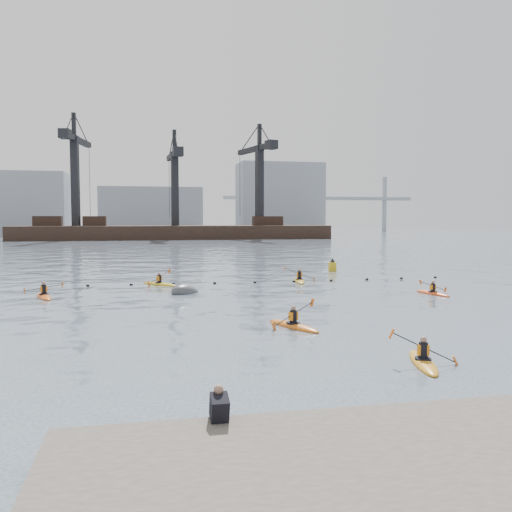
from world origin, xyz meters
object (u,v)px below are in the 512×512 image
Objects in this scene: kayaker_0 at (293,325)px; kayaker_5 at (159,284)px; nav_buoy at (332,266)px; mooring_buoy at (185,293)px; kayaker_1 at (423,361)px; kayaker_3 at (299,280)px; kayaker_4 at (433,293)px; kayaker_2 at (44,296)px.

kayaker_5 is (-5.40, 16.69, -0.01)m from kayaker_0.
kayaker_0 is 2.50× the size of nav_buoy.
kayaker_0 is 12.60m from mooring_buoy.
mooring_buoy is at bearing 125.54° from kayaker_1.
nav_buoy is (15.81, 7.31, 0.31)m from kayaker_5.
kayaker_0 is 26.16m from nav_buoy.
kayaker_1 is 1.53× the size of mooring_buoy.
kayaker_0 is at bearing -96.85° from kayaker_3.
kayaker_0 is 17.54m from kayaker_5.
kayaker_0 is at bearing 127.52° from kayaker_1.
kayaker_3 is 1.15× the size of kayaker_4.
kayaker_1 reaches higher than mooring_buoy.
kayaker_3 is at bearing 49.79° from kayaker_0.
nav_buoy is (14.27, 12.00, 0.41)m from mooring_buoy.
kayaker_2 is 1.60× the size of mooring_buoy.
kayaker_0 reaches higher than kayaker_1.
kayaker_4 is (11.50, 8.29, -0.01)m from kayaker_0.
mooring_buoy is (-6.45, 18.72, -0.10)m from kayaker_1.
kayaker_0 reaches higher than kayaker_5.
nav_buoy is (-1.10, 15.71, 0.32)m from kayaker_4.
kayaker_2 is at bearing 145.54° from kayaker_1.
kayaker_2 is 1.23× the size of kayaker_5.
kayaker_2 is 1.10× the size of kayaker_4.
kayaker_3 is 1.66× the size of mooring_buoy.
mooring_buoy is at bearing -139.93° from nav_buoy.
kayaker_1 reaches higher than kayaker_2.
kayaker_2 is 0.96× the size of kayaker_3.
kayaker_4 is at bearing 75.80° from kayaker_1.
mooring_buoy is 1.60× the size of nav_buoy.
nav_buoy reaches higher than kayaker_1.
kayaker_1 is at bearing -92.12° from kayaker_0.
kayaker_5 is at bearing -35.98° from kayaker_4.
mooring_buoy is 18.65m from nav_buoy.
nav_buoy is (7.83, 30.72, 0.31)m from kayaker_1.
kayaker_4 is at bearing -86.00° from nav_buoy.
kayaker_0 is 7.20m from kayaker_1.
kayaker_2 is 24.24m from kayaker_4.
kayaker_2 is 8.56m from kayaker_5.
nav_buoy is (5.31, 7.44, 0.30)m from kayaker_3.
kayaker_0 is at bearing -114.36° from kayaker_5.
kayaker_0 is 14.18m from kayaker_4.
kayaker_1 is 23.92m from kayaker_2.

